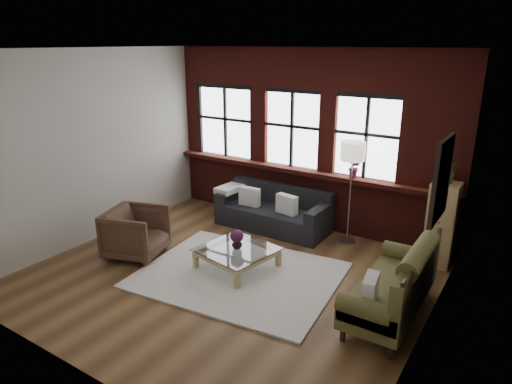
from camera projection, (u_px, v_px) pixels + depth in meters
The scene contains 26 objects.
floor at pixel (228, 275), 6.74m from camera, with size 5.50×5.50×0.00m, color brown.
ceiling at pixel (224, 49), 5.73m from camera, with size 5.50×5.50×0.00m, color white.
wall_back at pixel (308, 140), 8.23m from camera, with size 5.50×5.50×0.00m, color #B8B5AB.
wall_front at pixel (67, 232), 4.24m from camera, with size 5.50×5.50×0.00m, color #B8B5AB.
wall_left at pixel (94, 147), 7.65m from camera, with size 5.00×5.00×0.00m, color #B8B5AB.
wall_right at pixel (436, 209), 4.82m from camera, with size 5.00×5.00×0.00m, color #B8B5AB.
brick_backwall at pixel (307, 140), 8.18m from camera, with size 5.50×0.12×3.20m, color #551814, non-canonical shape.
sill_ledge at pixel (303, 171), 8.29m from camera, with size 5.50×0.30×0.08m, color #551814.
window_left at pixel (226, 123), 9.07m from camera, with size 1.38×0.10×1.50m, color black, non-canonical shape.
window_mid at pixel (293, 130), 8.30m from camera, with size 1.38×0.10×1.50m, color black, non-canonical shape.
window_right at pixel (367, 139), 7.58m from camera, with size 1.38×0.10×1.50m, color black, non-canonical shape.
wall_poster at pixel (442, 179), 5.00m from camera, with size 0.05×0.74×0.94m, color black, non-canonical shape.
shag_rug at pixel (239, 275), 6.72m from camera, with size 2.81×2.21×0.03m, color silver.
dark_sofa at pixel (273, 209), 8.33m from camera, with size 2.07×0.84×0.75m, color black, non-canonical shape.
pillow_a at pixel (250, 196), 8.42m from camera, with size 0.40×0.14×0.34m, color white.
pillow_b at pixel (287, 204), 8.01m from camera, with size 0.40×0.14×0.34m, color white.
vintage_settee at pixel (391, 280), 5.62m from camera, with size 0.82×1.85×0.99m, color brown, non-canonical shape.
pillow_settee at pixel (370, 290), 5.18m from camera, with size 0.14×0.38×0.34m, color white.
armchair at pixel (136, 233), 7.26m from camera, with size 0.84×0.86×0.79m, color #452F22.
coffee_table at pixel (237, 259), 6.91m from camera, with size 1.01×1.01×0.34m, color tan, non-canonical shape.
vase at pixel (237, 243), 6.83m from camera, with size 0.16×0.16×0.16m, color #B2B2B2.
flowers at pixel (237, 236), 6.79m from camera, with size 0.20×0.20×0.20m, color #5F2048.
drawer_chest at pixel (441, 225), 6.89m from camera, with size 0.40×0.40×1.31m, color tan.
potted_plant_top at pixel (449, 171), 6.62m from camera, with size 0.33×0.29×0.37m, color #2D5923.
floor_lamp at pixel (350, 189), 7.56m from camera, with size 0.40×0.40×1.91m, color #A5A5A8, non-canonical shape.
sill_plant at pixel (354, 167), 7.69m from camera, with size 0.20×0.16×0.37m, color #5F2048.
Camera 1 is at (3.60, -4.83, 3.29)m, focal length 32.00 mm.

